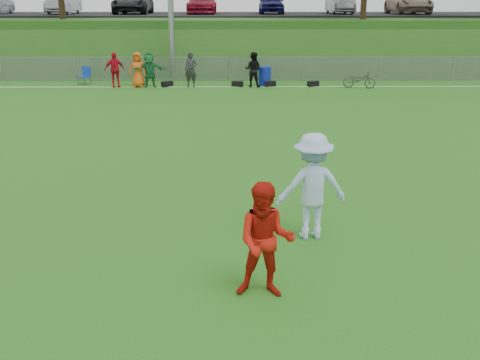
{
  "coord_description": "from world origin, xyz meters",
  "views": [
    {
      "loc": [
        0.36,
        -8.69,
        4.18
      ],
      "look_at": [
        0.45,
        0.5,
        1.05
      ],
      "focal_mm": 40.0,
      "sensor_mm": 36.0,
      "label": 1
    }
  ],
  "objects_px": {
    "player_red_center": "(266,241)",
    "recycling_bin": "(265,76)",
    "bicycle": "(359,80)",
    "frisbee": "(318,180)",
    "player_blue": "(312,187)"
  },
  "relations": [
    {
      "from": "frisbee",
      "to": "recycling_bin",
      "type": "bearing_deg",
      "value": 90.44
    },
    {
      "from": "bicycle",
      "to": "recycling_bin",
      "type": "bearing_deg",
      "value": 92.69
    },
    {
      "from": "player_red_center",
      "to": "frisbee",
      "type": "distance_m",
      "value": 3.2
    },
    {
      "from": "player_red_center",
      "to": "recycling_bin",
      "type": "bearing_deg",
      "value": 92.13
    },
    {
      "from": "player_red_center",
      "to": "bicycle",
      "type": "xyz_separation_m",
      "value": [
        5.66,
        19.28,
        -0.47
      ]
    },
    {
      "from": "player_red_center",
      "to": "bicycle",
      "type": "relative_size",
      "value": 1.13
    },
    {
      "from": "player_red_center",
      "to": "player_blue",
      "type": "xyz_separation_m",
      "value": [
        0.94,
        2.04,
        0.1
      ]
    },
    {
      "from": "bicycle",
      "to": "player_red_center",
      "type": "bearing_deg",
      "value": 177.11
    },
    {
      "from": "player_blue",
      "to": "bicycle",
      "type": "height_order",
      "value": "player_blue"
    },
    {
      "from": "player_red_center",
      "to": "frisbee",
      "type": "relative_size",
      "value": 7.22
    },
    {
      "from": "player_red_center",
      "to": "recycling_bin",
      "type": "height_order",
      "value": "player_red_center"
    },
    {
      "from": "frisbee",
      "to": "bicycle",
      "type": "relative_size",
      "value": 0.16
    },
    {
      "from": "player_blue",
      "to": "recycling_bin",
      "type": "xyz_separation_m",
      "value": [
        0.13,
        18.12,
        -0.52
      ]
    },
    {
      "from": "frisbee",
      "to": "recycling_bin",
      "type": "xyz_separation_m",
      "value": [
        -0.13,
        17.19,
        -0.33
      ]
    },
    {
      "from": "frisbee",
      "to": "recycling_bin",
      "type": "distance_m",
      "value": 17.19
    }
  ]
}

